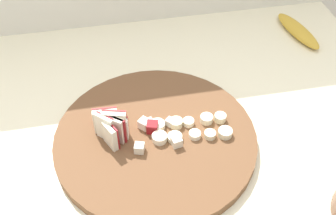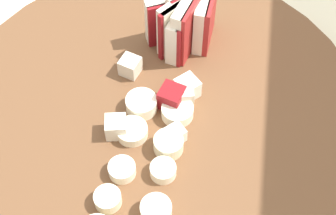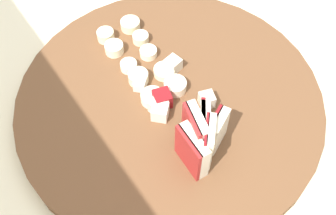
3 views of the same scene
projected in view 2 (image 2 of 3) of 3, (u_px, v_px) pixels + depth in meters
tiled_countertop at (176, 196)px, 0.93m from camera, size 1.39×0.85×0.92m
cutting_board at (157, 112)px, 0.48m from camera, size 0.39×0.39×0.02m
apple_wedge_fan at (184, 24)px, 0.49m from camera, size 0.07×0.07×0.06m
apple_dice_pile at (162, 98)px, 0.46m from camera, size 0.09×0.08×0.02m
banana_slice_rows at (143, 164)px, 0.43m from camera, size 0.16×0.07×0.01m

